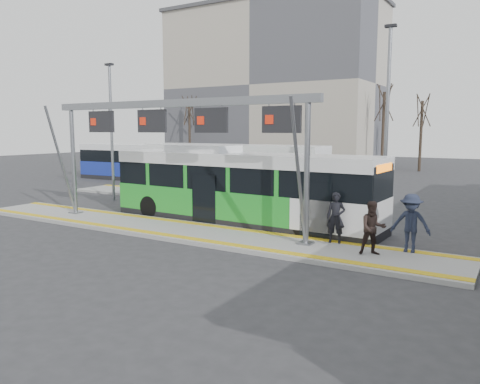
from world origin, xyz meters
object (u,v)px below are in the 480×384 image
object	(u,v)px
passenger_a	(336,218)
passenger_b	(373,228)
gantry	(173,126)
passenger_c	(411,223)
hero_bus	(240,188)

from	to	relation	value
passenger_a	passenger_b	bearing A→B (deg)	-41.26
gantry	passenger_c	world-z (taller)	gantry
hero_bus	gantry	bearing A→B (deg)	-119.78
passenger_a	passenger_b	size ratio (longest dim) A/B	1.04
hero_bus	passenger_b	size ratio (longest dim) A/B	7.26
hero_bus	passenger_b	world-z (taller)	hero_bus
passenger_a	gantry	bearing A→B (deg)	176.05
gantry	passenger_b	world-z (taller)	gantry
passenger_b	passenger_c	distance (m)	1.36
passenger_b	gantry	bearing A→B (deg)	149.47
hero_bus	passenger_a	world-z (taller)	hero_bus
gantry	passenger_c	size ratio (longest dim) A/B	6.72
hero_bus	passenger_b	bearing A→B (deg)	-20.02
hero_bus	passenger_c	distance (m)	7.81
passenger_a	passenger_c	distance (m)	2.54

